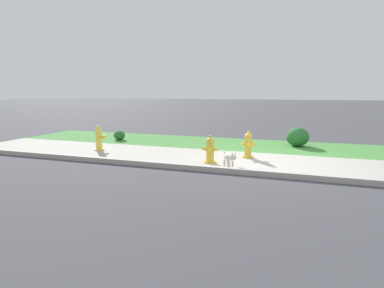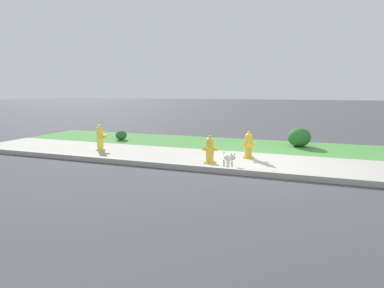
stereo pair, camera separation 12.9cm
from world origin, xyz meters
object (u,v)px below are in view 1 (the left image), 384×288
Objects in this scene: fire_hydrant_across_street at (210,150)px; fire_hydrant_mid_block at (99,138)px; small_white_dog at (230,158)px; shrub_bush_mid_verge at (298,137)px; fire_hydrant_by_grass_verge at (248,145)px; shrub_bush_near_lamp at (119,135)px.

fire_hydrant_mid_block reaches higher than fire_hydrant_across_street.
small_white_dog is 3.76m from shrub_bush_mid_verge.
fire_hydrant_by_grass_verge is 1.77× the size of small_white_dog.
fire_hydrant_across_street is at bearing 24.78° from fire_hydrant_by_grass_verge.
shrub_bush_near_lamp is at bearing -41.35° from fire_hydrant_across_street.
fire_hydrant_mid_block is 6.21m from shrub_bush_mid_verge.
shrub_bush_mid_verge is at bearing 113.28° from small_white_dog.
small_white_dog is at bearing -30.69° from shrub_bush_near_lamp.
fire_hydrant_by_grass_verge is 1.77× the size of shrub_bush_near_lamp.
fire_hydrant_by_grass_verge is at bearing -142.96° from fire_hydrant_across_street.
shrub_bush_mid_verge reaches higher than shrub_bush_near_lamp.
small_white_dog is (4.11, -0.84, -0.12)m from fire_hydrant_mid_block.
shrub_bush_mid_verge is 1.77× the size of shrub_bush_near_lamp.
fire_hydrant_mid_block is 1.07× the size of shrub_bush_mid_verge.
fire_hydrant_across_street is 1.69× the size of shrub_bush_near_lamp.
fire_hydrant_across_street is 3.74m from shrub_bush_mid_verge.
fire_hydrant_across_street is 0.96× the size of shrub_bush_mid_verge.
small_white_dog is 1.00× the size of shrub_bush_near_lamp.
fire_hydrant_mid_block is at bearing -18.97° from fire_hydrant_across_street.
small_white_dog reaches higher than shrub_bush_near_lamp.
small_white_dog is 5.32m from shrub_bush_near_lamp.
fire_hydrant_across_street is 0.90× the size of fire_hydrant_mid_block.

